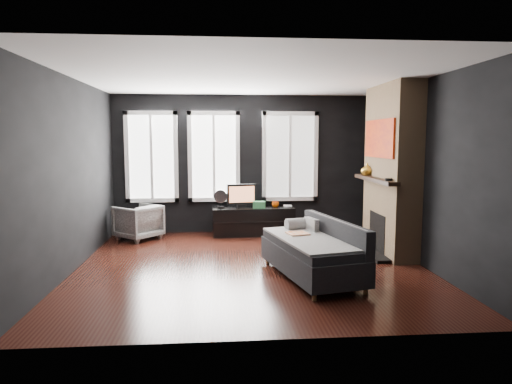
{
  "coord_description": "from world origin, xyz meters",
  "views": [
    {
      "loc": [
        -0.45,
        -6.49,
        1.84
      ],
      "look_at": [
        0.1,
        0.3,
        1.05
      ],
      "focal_mm": 32.0,
      "sensor_mm": 36.0,
      "label": 1
    }
  ],
  "objects": [
    {
      "name": "floor",
      "position": [
        0.0,
        0.0,
        0.0
      ],
      "size": [
        5.0,
        5.0,
        0.0
      ],
      "primitive_type": "plane",
      "color": "black",
      "rests_on": "ground"
    },
    {
      "name": "ceiling",
      "position": [
        0.0,
        0.0,
        2.7
      ],
      "size": [
        5.0,
        5.0,
        0.0
      ],
      "primitive_type": "plane",
      "color": "white",
      "rests_on": "ground"
    },
    {
      "name": "wall_back",
      "position": [
        0.0,
        2.5,
        1.35
      ],
      "size": [
        5.0,
        0.02,
        2.7
      ],
      "primitive_type": "cube",
      "color": "black",
      "rests_on": "ground"
    },
    {
      "name": "wall_left",
      "position": [
        -2.5,
        0.0,
        1.35
      ],
      "size": [
        0.02,
        5.0,
        2.7
      ],
      "primitive_type": "cube",
      "color": "black",
      "rests_on": "ground"
    },
    {
      "name": "wall_right",
      "position": [
        2.5,
        0.0,
        1.35
      ],
      "size": [
        0.02,
        5.0,
        2.7
      ],
      "primitive_type": "cube",
      "color": "black",
      "rests_on": "ground"
    },
    {
      "name": "windows",
      "position": [
        -0.45,
        2.46,
        2.38
      ],
      "size": [
        4.0,
        0.16,
        1.76
      ],
      "primitive_type": null,
      "color": "white",
      "rests_on": "wall_back"
    },
    {
      "name": "fireplace",
      "position": [
        2.3,
        0.6,
        1.35
      ],
      "size": [
        0.7,
        1.62,
        2.7
      ],
      "primitive_type": null,
      "color": "#93724C",
      "rests_on": "floor"
    },
    {
      "name": "sofa",
      "position": [
        0.77,
        -0.64,
        0.39
      ],
      "size": [
        1.29,
        1.97,
        0.78
      ],
      "primitive_type": null,
      "rotation": [
        0.0,
        0.0,
        0.23
      ],
      "color": "#272729",
      "rests_on": "floor"
    },
    {
      "name": "stripe_pillow",
      "position": [
        0.86,
        -0.16,
        0.56
      ],
      "size": [
        0.16,
        0.32,
        0.32
      ],
      "primitive_type": "cube",
      "rotation": [
        0.0,
        0.0,
        0.28
      ],
      "color": "gray",
      "rests_on": "sofa"
    },
    {
      "name": "armchair",
      "position": [
        -1.95,
        1.95,
        0.35
      ],
      "size": [
        0.94,
        0.94,
        0.71
      ],
      "primitive_type": "imported",
      "rotation": [
        0.0,
        0.0,
        -2.29
      ],
      "color": "white",
      "rests_on": "floor"
    },
    {
      "name": "media_console",
      "position": [
        0.2,
        2.16,
        0.27
      ],
      "size": [
        1.58,
        0.56,
        0.54
      ],
      "primitive_type": null,
      "rotation": [
        0.0,
        0.0,
        0.05
      ],
      "color": "black",
      "rests_on": "floor"
    },
    {
      "name": "monitor",
      "position": [
        -0.03,
        2.18,
        0.79
      ],
      "size": [
        0.59,
        0.23,
        0.51
      ],
      "primitive_type": null,
      "rotation": [
        0.0,
        0.0,
        0.19
      ],
      "color": "black",
      "rests_on": "media_console"
    },
    {
      "name": "desk_fan",
      "position": [
        -0.43,
        2.16,
        0.72
      ],
      "size": [
        0.27,
        0.27,
        0.36
      ],
      "primitive_type": null,
      "rotation": [
        0.0,
        0.0,
        -0.05
      ],
      "color": "gray",
      "rests_on": "media_console"
    },
    {
      "name": "mug",
      "position": [
        0.63,
        2.16,
        0.6
      ],
      "size": [
        0.14,
        0.11,
        0.14
      ],
      "primitive_type": "imported",
      "rotation": [
        0.0,
        0.0,
        0.02
      ],
      "color": "#EF5606",
      "rests_on": "media_console"
    },
    {
      "name": "book",
      "position": [
        0.8,
        2.26,
        0.64
      ],
      "size": [
        0.16,
        0.03,
        0.21
      ],
      "primitive_type": "imported",
      "rotation": [
        0.0,
        0.0,
        -0.1
      ],
      "color": "#ADA78B",
      "rests_on": "media_console"
    },
    {
      "name": "storage_box",
      "position": [
        0.3,
        2.09,
        0.6
      ],
      "size": [
        0.24,
        0.16,
        0.13
      ],
      "primitive_type": "cube",
      "rotation": [
        0.0,
        0.0,
        -0.04
      ],
      "color": "#377E4B",
      "rests_on": "media_console"
    },
    {
      "name": "mantel_vase",
      "position": [
        2.05,
        1.05,
        1.33
      ],
      "size": [
        0.22,
        0.23,
        0.2
      ],
      "primitive_type": "imported",
      "rotation": [
        0.0,
        0.0,
        0.08
      ],
      "color": "orange",
      "rests_on": "fireplace"
    },
    {
      "name": "mantel_clock",
      "position": [
        2.05,
        0.05,
        1.25
      ],
      "size": [
        0.14,
        0.14,
        0.04
      ],
      "primitive_type": "cylinder",
      "rotation": [
        0.0,
        0.0,
        -0.39
      ],
      "color": "black",
      "rests_on": "fireplace"
    }
  ]
}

